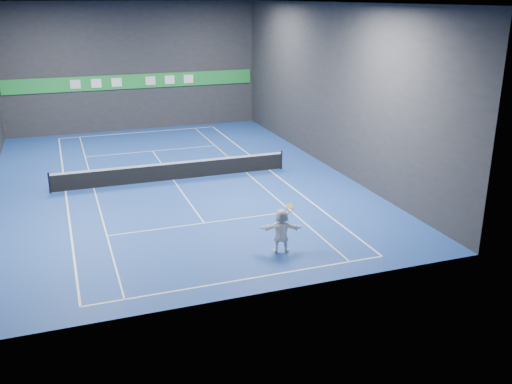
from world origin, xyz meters
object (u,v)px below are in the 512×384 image
object	(u,v)px
tennis_ball	(280,184)
tennis_racket	(290,210)
player	(281,231)
tennis_net	(173,171)

from	to	relation	value
tennis_ball	tennis_racket	world-z (taller)	tennis_ball
player	tennis_ball	bearing A→B (deg)	-40.59
tennis_ball	tennis_racket	bearing A→B (deg)	-5.01
player	tennis_racket	size ratio (longest dim) A/B	2.43
tennis_ball	tennis_racket	xyz separation A→B (m)	(0.40, -0.03, -1.07)
player	tennis_net	world-z (taller)	player
tennis_racket	tennis_net	bearing A→B (deg)	103.22
player	tennis_ball	size ratio (longest dim) A/B	27.07
tennis_net	tennis_ball	bearing A→B (deg)	-78.88
player	tennis_net	xyz separation A→B (m)	(-2.04, 10.22, -0.33)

